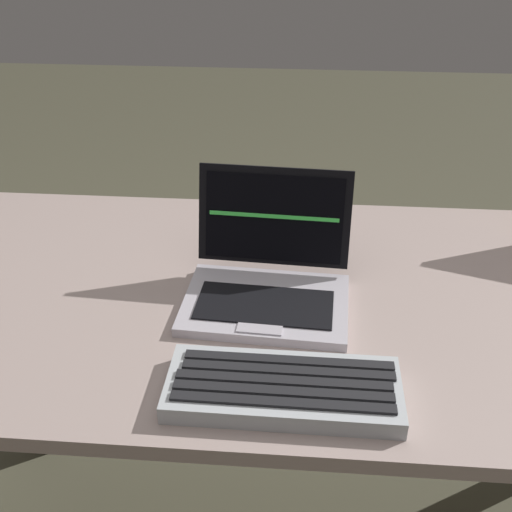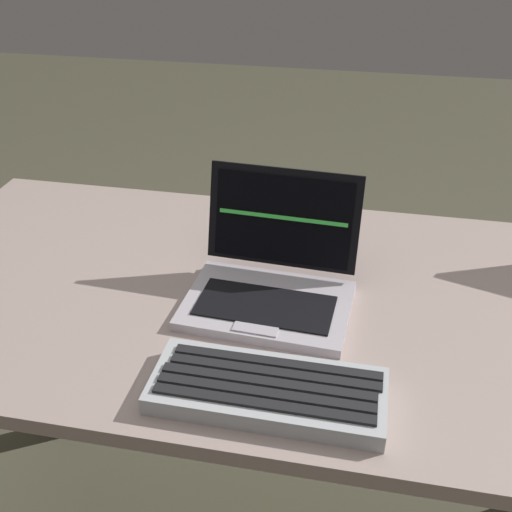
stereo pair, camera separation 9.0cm
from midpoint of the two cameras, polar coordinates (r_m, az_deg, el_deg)
desk at (r=1.10m, az=0.45°, el=-9.39°), size 1.37×0.66×0.71m
laptop_front at (r=0.99m, az=-1.50°, el=-2.10°), size 0.27×0.24×0.19m
external_keyboard at (r=0.83m, az=-0.33°, el=-12.19°), size 0.31×0.13×0.03m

